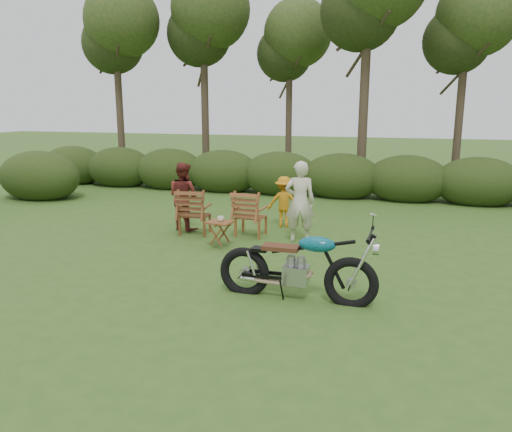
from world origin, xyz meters
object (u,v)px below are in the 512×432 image
(side_table, at_px, (220,234))
(lawn_chair_left, at_px, (195,234))
(lawn_chair_right, at_px, (251,235))
(cup, at_px, (221,219))
(adult_a, at_px, (299,241))
(child, at_px, (284,226))
(motorcycle, at_px, (296,298))
(adult_b, at_px, (185,229))

(side_table, bearing_deg, lawn_chair_left, 137.94)
(lawn_chair_left, bearing_deg, lawn_chair_right, -176.66)
(cup, height_order, adult_a, adult_a)
(lawn_chair_right, bearing_deg, child, -112.93)
(motorcycle, distance_m, adult_b, 4.87)
(lawn_chair_left, relative_size, adult_a, 0.60)
(adult_a, bearing_deg, side_table, 19.56)
(lawn_chair_left, bearing_deg, cup, 131.28)
(adult_b, bearing_deg, lawn_chair_right, -164.27)
(child, bearing_deg, adult_b, 13.58)
(child, bearing_deg, cup, 58.63)
(adult_a, bearing_deg, lawn_chair_left, -10.14)
(adult_a, bearing_deg, child, -73.81)
(lawn_chair_right, relative_size, cup, 7.68)
(side_table, bearing_deg, lawn_chair_right, 73.10)
(motorcycle, xyz_separation_m, child, (-1.28, 4.39, 0.00))
(lawn_chair_left, xyz_separation_m, adult_b, (-0.42, 0.33, 0.00))
(lawn_chair_left, height_order, cup, cup)
(lawn_chair_left, distance_m, adult_b, 0.54)
(motorcycle, height_order, side_table, motorcycle)
(cup, xyz_separation_m, adult_b, (-1.36, 1.14, -0.59))
(side_table, distance_m, adult_b, 1.79)
(lawn_chair_left, bearing_deg, adult_b, -45.89)
(side_table, distance_m, child, 2.29)
(lawn_chair_right, bearing_deg, cup, 76.44)
(cup, bearing_deg, child, 68.79)
(lawn_chair_right, height_order, child, child)
(adult_a, height_order, adult_b, adult_a)
(motorcycle, bearing_deg, adult_a, 102.05)
(side_table, height_order, child, child)
(cup, distance_m, adult_a, 1.80)
(lawn_chair_left, distance_m, adult_a, 2.39)
(side_table, xyz_separation_m, cup, (0.02, 0.02, 0.32))
(lawn_chair_left, relative_size, cup, 7.86)
(lawn_chair_left, xyz_separation_m, cup, (0.94, -0.81, 0.59))
(side_table, xyz_separation_m, adult_a, (1.47, 0.89, -0.27))
(child, bearing_deg, side_table, 58.44)
(lawn_chair_right, relative_size, adult_b, 0.65)
(lawn_chair_right, bearing_deg, motorcycle, 120.78)
(motorcycle, relative_size, adult_a, 1.32)
(lawn_chair_right, height_order, adult_b, adult_b)
(cup, xyz_separation_m, child, (0.81, 2.09, -0.59))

